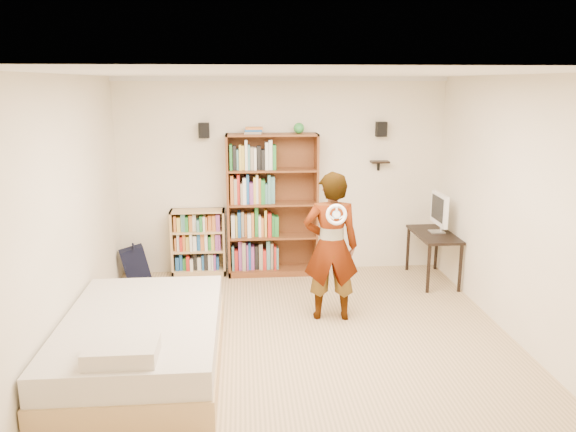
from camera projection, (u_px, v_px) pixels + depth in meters
name	position (u px, v px, depth m)	size (l,w,h in m)	color
ground	(301.00, 348.00, 5.67)	(4.50, 5.00, 0.01)	tan
room_shell	(302.00, 176.00, 5.27)	(4.52, 5.02, 2.71)	white
crown_molding	(302.00, 77.00, 5.06)	(4.50, 5.00, 0.06)	silver
speaker_left	(204.00, 130.00, 7.45)	(0.14, 0.12, 0.20)	black
speaker_right	(381.00, 129.00, 7.65)	(0.14, 0.12, 0.20)	black
wall_shelf	(380.00, 162.00, 7.76)	(0.25, 0.16, 0.03)	black
tall_bookshelf	(272.00, 206.00, 7.68)	(1.24, 0.36, 1.96)	brown
low_bookshelf	(198.00, 243.00, 7.76)	(0.74, 0.28, 0.92)	tan
computer_desk	(433.00, 257.00, 7.56)	(0.49, 0.97, 0.66)	black
imac	(438.00, 213.00, 7.46)	(0.11, 0.53, 0.53)	white
daybed	(142.00, 336.00, 5.21)	(1.43, 2.20, 0.65)	beige
person	(331.00, 246.00, 6.23)	(0.62, 0.40, 1.69)	black
wii_wheel	(336.00, 215.00, 5.83)	(0.22, 0.22, 0.04)	white
navy_bag	(135.00, 263.00, 7.58)	(0.36, 0.23, 0.48)	black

